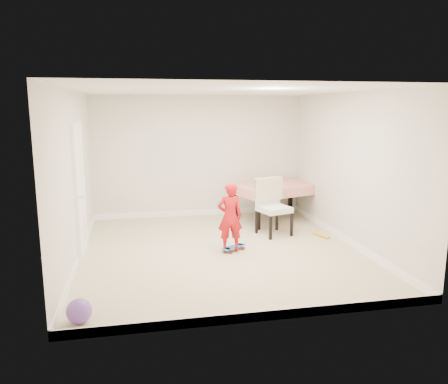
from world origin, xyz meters
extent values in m
plane|color=tan|center=(0.00, 0.00, 0.00)|extent=(5.00, 5.00, 0.00)
cube|color=white|center=(0.00, 0.00, 2.58)|extent=(4.50, 5.00, 0.04)
cube|color=beige|center=(0.00, 2.48, 1.30)|extent=(4.50, 0.04, 2.60)
cube|color=beige|center=(0.00, -2.48, 1.30)|extent=(4.50, 0.04, 2.60)
cube|color=beige|center=(-2.23, 0.00, 1.30)|extent=(0.04, 5.00, 2.60)
cube|color=beige|center=(2.23, 0.00, 1.30)|extent=(0.04, 5.00, 2.60)
cube|color=white|center=(-2.22, 0.30, 1.02)|extent=(0.11, 0.94, 2.11)
cube|color=white|center=(0.00, 2.49, 0.06)|extent=(4.50, 0.02, 0.12)
cube|color=white|center=(0.00, -2.49, 0.06)|extent=(4.50, 0.02, 0.12)
cube|color=white|center=(-2.24, 0.00, 0.06)|extent=(0.02, 5.00, 0.12)
cube|color=white|center=(2.24, 0.00, 0.06)|extent=(0.02, 5.00, 0.12)
imported|color=red|center=(0.14, -0.10, 0.56)|extent=(0.42, 0.28, 1.13)
sphere|color=#7044A4|center=(-1.99, -2.14, 0.14)|extent=(0.28, 0.28, 0.28)
cylinder|color=gold|center=(1.96, 0.41, 0.03)|extent=(0.20, 0.39, 0.06)
camera|label=1|loc=(-1.30, -6.81, 2.33)|focal=35.00mm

